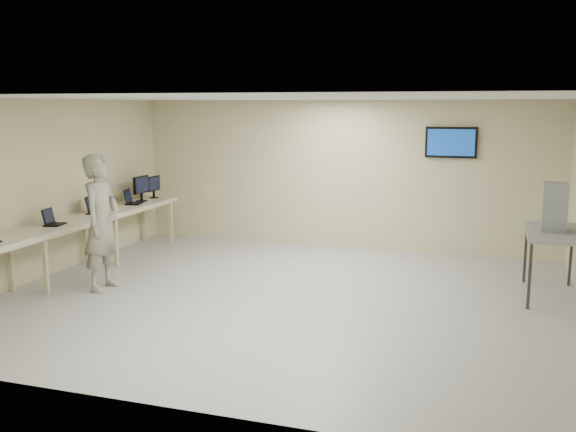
% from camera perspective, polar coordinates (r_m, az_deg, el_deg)
% --- Properties ---
extents(room, '(8.01, 7.01, 2.81)m').
position_cam_1_polar(room, '(8.91, -0.08, 1.49)').
color(room, '#9A9B98').
rests_on(room, ground).
extents(workbench, '(0.76, 6.00, 0.90)m').
position_cam_1_polar(workbench, '(10.63, -19.08, -0.88)').
color(workbench, '#BEB99A').
rests_on(workbench, ground).
extents(laptop_1, '(0.31, 0.36, 0.25)m').
position_cam_1_polar(laptop_1, '(10.40, -20.24, -0.40)').
color(laptop_1, black).
rests_on(laptop_1, workbench).
extents(laptop_2, '(0.39, 0.42, 0.29)m').
position_cam_1_polar(laptop_2, '(11.33, -16.82, 0.63)').
color(laptop_2, black).
rests_on(laptop_2, workbench).
extents(laptop_3, '(0.36, 0.40, 0.27)m').
position_cam_1_polar(laptop_3, '(12.19, -13.74, 1.37)').
color(laptop_3, black).
rests_on(laptop_3, workbench).
extents(monitor_near, '(0.22, 0.48, 0.48)m').
position_cam_1_polar(monitor_near, '(12.46, -12.92, 2.60)').
color(monitor_near, black).
rests_on(monitor_near, workbench).
extents(monitor_far, '(0.19, 0.43, 0.43)m').
position_cam_1_polar(monitor_far, '(12.86, -11.86, 2.72)').
color(monitor_far, black).
rests_on(monitor_far, workbench).
extents(soldier, '(0.53, 0.76, 2.01)m').
position_cam_1_polar(soldier, '(9.78, -16.24, -0.57)').
color(soldier, slate).
rests_on(soldier, ground).
extents(side_table, '(0.74, 1.59, 0.95)m').
position_cam_1_polar(side_table, '(9.77, 22.54, -1.66)').
color(side_table, gray).
rests_on(side_table, ground).
extents(storage_bins, '(0.32, 0.36, 0.69)m').
position_cam_1_polar(storage_bins, '(9.70, 22.58, 0.74)').
color(storage_bins, '#929CAA').
rests_on(storage_bins, side_table).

